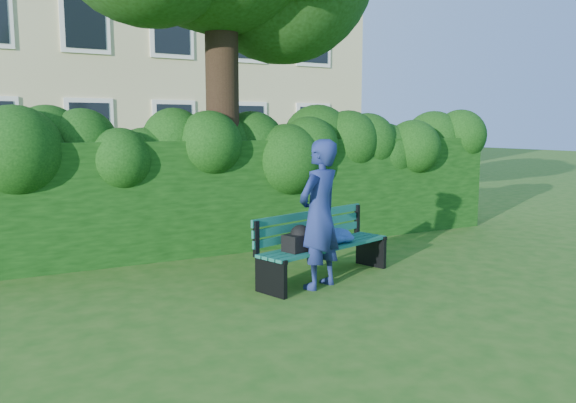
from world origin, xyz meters
TOP-DOWN VIEW (x-y plane):
  - ground at (0.00, 0.00)m, footprint 80.00×80.00m
  - apartment_building at (-0.00, 13.99)m, footprint 16.00×8.08m
  - hedge at (0.00, 2.20)m, footprint 10.00×1.00m
  - park_bench at (0.07, -0.22)m, footprint 2.18×1.15m
  - man_reading at (-0.17, -0.54)m, footprint 0.80×0.68m

SIDE VIEW (x-z plane):
  - ground at x=0.00m, z-range 0.00..0.00m
  - park_bench at x=0.07m, z-range 0.05..0.94m
  - hedge at x=0.00m, z-range 0.00..1.80m
  - man_reading at x=-0.17m, z-range 0.00..1.87m
  - apartment_building at x=0.00m, z-range 0.00..12.00m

